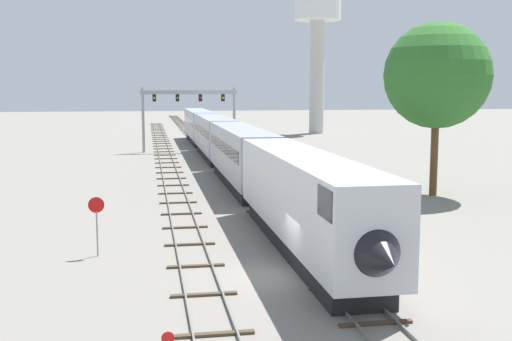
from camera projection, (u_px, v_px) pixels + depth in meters
The scene contains 8 objects.
ground_plane at pixel (281, 276), 26.81m from camera, with size 400.00×400.00×0.00m, color gray.
track_main at pixel (203, 147), 85.74m from camera, with size 2.60×200.00×0.16m.
track_near at pixel (168, 165), 65.27m from camera, with size 2.60×160.00×0.16m.
passenger_train at pixel (225, 143), 61.88m from camera, with size 3.04×84.62×4.80m.
signal_gantry at pixel (189, 105), 78.75m from camera, with size 12.10×0.49×8.12m.
water_tower at pixel (318, 19), 109.42m from camera, with size 8.30×8.30×26.52m.
stop_sign at pixel (97, 218), 29.78m from camera, with size 0.76×0.08×2.88m.
trackside_tree_left at pixel (437, 76), 45.89m from camera, with size 7.83×7.83×12.87m.
Camera 1 is at (-5.53, -25.41, 8.00)m, focal length 43.85 mm.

